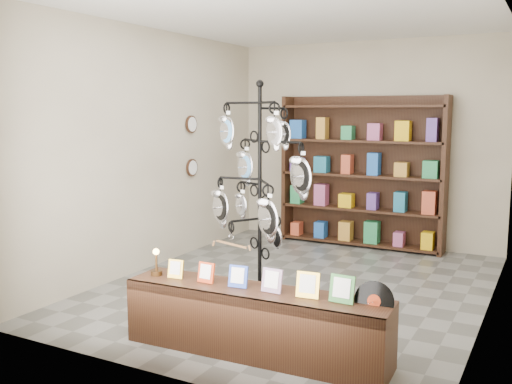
{
  "coord_description": "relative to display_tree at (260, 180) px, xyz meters",
  "views": [
    {
      "loc": [
        2.54,
        -5.76,
        1.98
      ],
      "look_at": [
        0.0,
        -1.0,
        1.21
      ],
      "focal_mm": 40.0,
      "sensor_mm": 36.0,
      "label": 1
    }
  ],
  "objects": [
    {
      "name": "room_envelope",
      "position": [
        0.03,
        0.86,
        0.53
      ],
      "size": [
        5.0,
        5.0,
        5.0
      ],
      "color": "#C1B79B",
      "rests_on": "ground"
    },
    {
      "name": "display_tree",
      "position": [
        0.0,
        0.0,
        0.0
      ],
      "size": [
        1.24,
        1.24,
        2.28
      ],
      "rotation": [
        0.0,
        0.0,
        -0.39
      ],
      "color": "black",
      "rests_on": "ground"
    },
    {
      "name": "wall_clocks",
      "position": [
        -1.94,
        1.66,
        0.18
      ],
      "size": [
        0.03,
        0.24,
        0.84
      ],
      "color": "black",
      "rests_on": "ground"
    },
    {
      "name": "back_shelving",
      "position": [
        0.03,
        3.16,
        -0.29
      ],
      "size": [
        2.42,
        0.36,
        2.2
      ],
      "color": "black",
      "rests_on": "ground"
    },
    {
      "name": "front_shelf",
      "position": [
        0.46,
        -0.97,
        -1.04
      ],
      "size": [
        2.25,
        0.56,
        0.79
      ],
      "rotation": [
        0.0,
        0.0,
        0.04
      ],
      "color": "black",
      "rests_on": "ground"
    },
    {
      "name": "ground",
      "position": [
        0.03,
        0.86,
        -1.32
      ],
      "size": [
        5.0,
        5.0,
        0.0
      ],
      "primitive_type": "plane",
      "color": "slate",
      "rests_on": "ground"
    }
  ]
}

